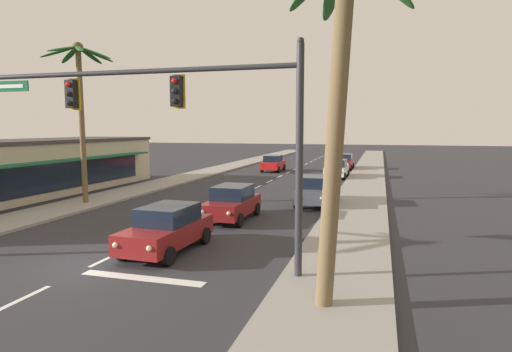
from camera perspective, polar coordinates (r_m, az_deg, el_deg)
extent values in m
plane|color=#2D2D33|center=(15.35, -20.83, -11.02)|extent=(220.00, 220.00, 0.00)
cube|color=gray|center=(31.97, 13.93, -1.77)|extent=(3.20, 110.00, 0.14)
cube|color=gray|center=(36.07, -11.67, -0.81)|extent=(3.20, 110.00, 0.14)
cube|color=silver|center=(13.27, -28.66, -14.13)|extent=(0.16, 2.00, 0.01)
cube|color=silver|center=(16.00, -18.99, -10.23)|extent=(0.16, 2.00, 0.01)
cube|color=silver|center=(19.09, -12.44, -7.35)|extent=(0.16, 2.00, 0.01)
cube|color=silver|center=(22.38, -7.81, -5.24)|extent=(0.16, 2.00, 0.01)
cube|color=silver|center=(25.81, -4.41, -3.65)|extent=(0.16, 2.00, 0.01)
cube|color=silver|center=(29.32, -1.83, -2.43)|extent=(0.16, 2.00, 0.01)
cube|color=silver|center=(32.89, 0.20, -1.47)|extent=(0.16, 2.00, 0.01)
cube|color=silver|center=(36.50, 1.82, -0.70)|extent=(0.16, 2.00, 0.01)
cube|color=silver|center=(40.14, 3.15, -0.07)|extent=(0.16, 2.00, 0.01)
cube|color=silver|center=(43.80, 4.26, 0.46)|extent=(0.16, 2.00, 0.01)
cube|color=silver|center=(47.47, 5.20, 0.91)|extent=(0.16, 2.00, 0.01)
cube|color=silver|center=(51.16, 6.00, 1.29)|extent=(0.16, 2.00, 0.01)
cube|color=silver|center=(54.86, 6.70, 1.62)|extent=(0.16, 2.00, 0.01)
cube|color=silver|center=(58.57, 7.30, 1.90)|extent=(0.16, 2.00, 0.01)
cube|color=silver|center=(62.29, 7.84, 2.16)|extent=(0.16, 2.00, 0.01)
cube|color=silver|center=(66.01, 8.31, 2.38)|extent=(0.16, 2.00, 0.01)
cube|color=silver|center=(69.74, 8.74, 2.58)|extent=(0.16, 2.00, 0.01)
cube|color=silver|center=(73.47, 9.12, 2.76)|extent=(0.16, 2.00, 0.01)
cube|color=silver|center=(77.21, 9.46, 2.93)|extent=(0.16, 2.00, 0.01)
cube|color=silver|center=(80.95, 9.78, 3.07)|extent=(0.16, 2.00, 0.01)
cube|color=silver|center=(13.69, -14.81, -12.92)|extent=(4.00, 0.44, 0.01)
cylinder|color=#2D2D33|center=(12.44, 5.74, 1.46)|extent=(0.22, 0.22, 6.84)
cylinder|color=#2D2D33|center=(14.67, -17.34, 12.96)|extent=(11.46, 0.16, 0.16)
sphere|color=#2D2D33|center=(12.63, 5.93, 17.39)|extent=(0.20, 0.20, 0.20)
cube|color=black|center=(13.64, -10.46, 10.95)|extent=(0.32, 0.26, 0.92)
sphere|color=red|center=(13.55, -10.76, 12.26)|extent=(0.17, 0.17, 0.17)
sphere|color=black|center=(13.52, -10.73, 10.99)|extent=(0.17, 0.17, 0.17)
sphere|color=black|center=(13.50, -10.71, 9.72)|extent=(0.17, 0.17, 0.17)
cube|color=yellow|center=(13.79, -10.15, 10.91)|extent=(0.42, 0.03, 1.04)
cube|color=black|center=(15.71, -23.22, 9.93)|extent=(0.32, 0.26, 0.92)
sphere|color=red|center=(15.63, -23.60, 11.04)|extent=(0.17, 0.17, 0.17)
sphere|color=black|center=(15.61, -23.55, 9.94)|extent=(0.17, 0.17, 0.17)
sphere|color=black|center=(15.59, -23.50, 8.84)|extent=(0.17, 0.17, 0.17)
cube|color=yellow|center=(15.84, -22.84, 9.91)|extent=(0.42, 0.03, 1.04)
cube|color=#146038|center=(17.59, -30.21, 10.19)|extent=(1.93, 0.05, 0.36)
cube|color=white|center=(17.57, -30.28, 10.19)|extent=(1.55, 0.01, 0.12)
cube|color=maroon|center=(16.08, -11.72, -7.43)|extent=(1.91, 4.36, 0.72)
cube|color=black|center=(16.06, -11.51, -4.96)|extent=(1.67, 2.25, 0.64)
cylinder|color=black|center=(14.57, -11.51, -10.34)|extent=(0.24, 0.65, 0.64)
cylinder|color=black|center=(15.47, -17.15, -9.52)|extent=(0.24, 0.65, 0.64)
cylinder|color=black|center=(17.00, -6.74, -7.84)|extent=(0.24, 0.65, 0.64)
cylinder|color=black|center=(17.78, -11.84, -7.30)|extent=(0.24, 0.65, 0.64)
sphere|color=#F9EFC6|center=(13.95, -13.97, -9.28)|extent=(0.18, 0.18, 0.18)
sphere|color=#F9EFC6|center=(14.63, -18.14, -8.67)|extent=(0.18, 0.18, 0.18)
cube|color=red|center=(17.63, -6.35, -5.78)|extent=(0.24, 0.07, 0.20)
cube|color=red|center=(18.21, -10.15, -5.46)|extent=(0.24, 0.07, 0.20)
cube|color=maroon|center=(21.17, -3.22, -3.99)|extent=(1.77, 4.31, 0.72)
cube|color=black|center=(21.20, -3.10, -2.11)|extent=(1.61, 2.20, 0.64)
cylinder|color=black|center=(19.65, -2.22, -5.86)|extent=(0.22, 0.64, 0.64)
cylinder|color=black|center=(20.25, -6.88, -5.54)|extent=(0.22, 0.64, 0.64)
cylinder|color=black|center=(22.30, 0.10, -4.39)|extent=(0.22, 0.64, 0.64)
cylinder|color=black|center=(22.84, -4.07, -4.15)|extent=(0.22, 0.64, 0.64)
sphere|color=#F9EFC6|center=(18.94, -3.65, -4.97)|extent=(0.18, 0.18, 0.18)
sphere|color=#F9EFC6|center=(19.39, -7.11, -4.74)|extent=(0.18, 0.18, 0.18)
cube|color=red|center=(22.98, 0.13, -2.91)|extent=(0.24, 0.06, 0.20)
cube|color=red|center=(23.38, -2.98, -2.76)|extent=(0.24, 0.06, 0.20)
cube|color=red|center=(44.92, 2.30, 1.48)|extent=(1.86, 4.34, 0.72)
cube|color=black|center=(44.72, 2.26, 2.34)|extent=(1.65, 2.24, 0.64)
cylinder|color=black|center=(46.52, 1.64, 1.21)|extent=(0.23, 0.64, 0.64)
cylinder|color=black|center=(46.16, 3.73, 1.16)|extent=(0.23, 0.64, 0.64)
cylinder|color=black|center=(43.78, 0.79, 0.89)|extent=(0.23, 0.64, 0.64)
cylinder|color=black|center=(43.39, 3.00, 0.83)|extent=(0.23, 0.64, 0.64)
sphere|color=#B2B2AD|center=(47.16, 2.14, 1.81)|extent=(0.18, 0.18, 0.18)
sphere|color=#B2B2AD|center=(46.90, 3.62, 1.78)|extent=(0.18, 0.18, 0.18)
cube|color=red|center=(42.97, 0.82, 1.40)|extent=(0.24, 0.07, 0.20)
cube|color=red|center=(42.67, 2.54, 1.36)|extent=(0.24, 0.07, 0.20)
cube|color=silver|center=(39.48, 10.60, 0.71)|extent=(1.90, 4.35, 0.72)
cube|color=black|center=(39.57, 10.65, 1.71)|extent=(1.67, 2.25, 0.64)
cylinder|color=black|center=(38.01, 11.60, -0.07)|extent=(0.24, 0.65, 0.64)
cylinder|color=black|center=(38.24, 9.04, 0.02)|extent=(0.24, 0.65, 0.64)
cylinder|color=black|center=(40.82, 12.05, 0.35)|extent=(0.24, 0.65, 0.64)
cylinder|color=black|center=(41.03, 9.66, 0.43)|extent=(0.24, 0.65, 0.64)
sphere|color=#B2B2AD|center=(37.25, 11.12, 0.50)|extent=(0.18, 0.18, 0.18)
sphere|color=#B2B2AD|center=(37.42, 9.23, 0.56)|extent=(0.18, 0.18, 0.18)
cube|color=red|center=(41.53, 11.90, 1.10)|extent=(0.24, 0.07, 0.20)
cube|color=red|center=(41.69, 10.09, 1.15)|extent=(0.24, 0.07, 0.20)
cube|color=maroon|center=(48.10, 11.56, 1.68)|extent=(1.82, 4.32, 0.72)
cube|color=black|center=(48.20, 11.59, 2.50)|extent=(1.63, 2.22, 0.64)
cylinder|color=black|center=(46.64, 12.44, 1.08)|extent=(0.23, 0.64, 0.64)
cylinder|color=black|center=(46.81, 10.33, 1.14)|extent=(0.23, 0.64, 0.64)
cylinder|color=black|center=(49.46, 12.70, 1.36)|extent=(0.23, 0.64, 0.64)
cylinder|color=black|center=(49.62, 10.72, 1.42)|extent=(0.23, 0.64, 0.64)
sphere|color=#B2B2AD|center=(45.88, 12.07, 1.55)|extent=(0.18, 0.18, 0.18)
sphere|color=#B2B2AD|center=(46.00, 10.54, 1.60)|extent=(0.18, 0.18, 0.18)
cube|color=red|center=(50.18, 12.55, 1.96)|extent=(0.24, 0.06, 0.20)
cube|color=red|center=(50.30, 11.05, 2.00)|extent=(0.24, 0.06, 0.20)
cube|color=#4C515B|center=(25.41, 7.76, -2.30)|extent=(1.90, 4.35, 0.72)
cube|color=black|center=(25.47, 7.82, -0.74)|extent=(1.67, 2.25, 0.64)
cylinder|color=black|center=(23.99, 9.41, -3.71)|extent=(0.24, 0.65, 0.64)
cylinder|color=black|center=(24.20, 5.33, -3.57)|extent=(0.24, 0.65, 0.64)
cylinder|color=black|center=(26.78, 9.93, -2.68)|extent=(0.24, 0.65, 0.64)
cylinder|color=black|center=(26.97, 6.27, -2.56)|extent=(0.24, 0.65, 0.64)
sphere|color=#B2B2AD|center=(23.20, 8.67, -2.94)|extent=(0.18, 0.18, 0.18)
sphere|color=#B2B2AD|center=(23.36, 5.64, -2.84)|extent=(0.18, 0.18, 0.18)
cube|color=red|center=(27.46, 9.65, -1.48)|extent=(0.24, 0.07, 0.20)
cube|color=red|center=(27.60, 6.92, -1.40)|extent=(0.24, 0.07, 0.20)
cylinder|color=brown|center=(27.02, -22.02, 5.92)|extent=(0.39, 0.31, 8.98)
ellipsoid|color=#236028|center=(26.84, -20.60, 15.03)|extent=(2.10, 0.58, 0.87)
ellipsoid|color=#236028|center=(27.72, -20.39, 14.83)|extent=(1.47, 1.97, 0.79)
ellipsoid|color=#236028|center=(28.16, -21.09, 14.64)|extent=(0.45, 2.10, 0.82)
ellipsoid|color=#236028|center=(28.27, -23.40, 14.46)|extent=(2.05, 1.24, 0.87)
ellipsoid|color=#236028|center=(27.55, -24.63, 14.70)|extent=(2.02, 1.37, 0.81)
ellipsoid|color=#236028|center=(26.71, -24.18, 15.11)|extent=(0.75, 2.15, 0.71)
ellipsoid|color=#236028|center=(26.36, -22.30, 15.32)|extent=(1.72, 1.83, 0.71)
sphere|color=#4C4223|center=(27.42, -22.49, 15.44)|extent=(0.60, 0.60, 0.60)
cylinder|color=brown|center=(10.38, 10.42, 5.17)|extent=(0.84, 0.43, 8.56)
cube|color=beige|center=(31.83, -29.47, 0.58)|extent=(5.83, 24.06, 3.47)
cube|color=#3D3838|center=(31.72, -29.65, 3.92)|extent=(6.00, 24.30, 0.24)
cube|color=#195B3D|center=(29.47, -24.95, 1.77)|extent=(1.00, 20.45, 0.12)
cube|color=black|center=(29.84, -25.48, -0.19)|extent=(0.06, 19.25, 1.80)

